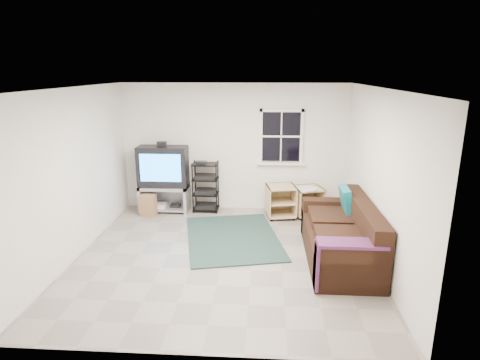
# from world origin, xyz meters

# --- Properties ---
(room) EXTENTS (4.60, 4.62, 4.60)m
(room) POSITION_xyz_m (0.95, 2.27, 1.48)
(room) COLOR gray
(room) RESTS_ON ground
(tv_unit) EXTENTS (1.00, 0.50, 1.46)m
(tv_unit) POSITION_xyz_m (-1.43, 2.03, 0.80)
(tv_unit) COLOR #9F9EA6
(tv_unit) RESTS_ON ground
(av_rack) EXTENTS (0.52, 0.38, 1.04)m
(av_rack) POSITION_xyz_m (-0.58, 2.09, 0.45)
(av_rack) COLOR black
(av_rack) RESTS_ON ground
(side_table_left) EXTENTS (0.63, 0.63, 0.65)m
(side_table_left) POSITION_xyz_m (0.95, 1.85, 0.34)
(side_table_left) COLOR tan
(side_table_left) RESTS_ON ground
(side_table_right) EXTENTS (0.66, 0.66, 0.62)m
(side_table_right) POSITION_xyz_m (1.49, 1.93, 0.34)
(side_table_right) COLOR tan
(side_table_right) RESTS_ON ground
(sofa) EXTENTS (0.96, 2.17, 0.99)m
(sofa) POSITION_xyz_m (1.83, 0.02, 0.35)
(sofa) COLOR black
(sofa) RESTS_ON ground
(shag_rug) EXTENTS (1.95, 2.39, 0.02)m
(shag_rug) POSITION_xyz_m (0.09, 0.70, 0.01)
(shag_rug) COLOR black
(shag_rug) RESTS_ON ground
(paper_bag) EXTENTS (0.32, 0.23, 0.43)m
(paper_bag) POSITION_xyz_m (-1.70, 1.73, 0.22)
(paper_bag) COLOR #9B7545
(paper_bag) RESTS_ON ground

